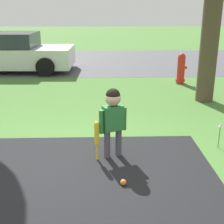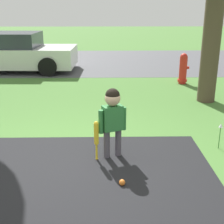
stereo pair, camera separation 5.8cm
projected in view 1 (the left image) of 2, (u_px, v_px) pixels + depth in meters
name	position (u px, v px, depth m)	size (l,w,h in m)	color
ground_plane	(74.00, 167.00, 4.26)	(60.00, 60.00, 0.00)	#477533
street_strip	(92.00, 61.00, 12.32)	(40.00, 6.00, 0.01)	#4C4C51
child	(113.00, 113.00, 4.35)	(0.39, 0.25, 1.02)	#4C4751
baseball_bat	(97.00, 135.00, 4.33)	(0.07, 0.07, 0.59)	yellow
sports_ball	(123.00, 182.00, 3.81)	(0.08, 0.08, 0.08)	orange
fire_hydrant	(181.00, 69.00, 8.70)	(0.30, 0.26, 0.85)	red
parked_car	(13.00, 53.00, 10.36)	(3.87, 2.08, 1.25)	silver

